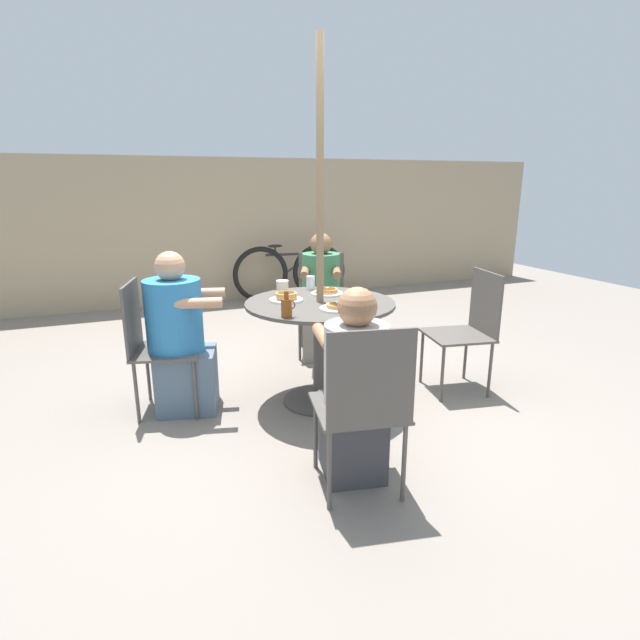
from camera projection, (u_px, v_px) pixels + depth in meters
The scene contains 18 objects.
ground_plane at pixel (320, 401), 3.72m from camera, with size 12.00×12.00×0.00m, color gray.
back_fence at pixel (222, 231), 6.64m from camera, with size 10.00×0.06×1.88m, color tan.
patio_table at pixel (320, 325), 3.56m from camera, with size 1.06×1.06×0.76m.
umbrella_pole at pixel (320, 234), 3.39m from camera, with size 0.05×0.05×2.48m, color #846B4C.
patio_chair_north at pixel (321, 297), 4.70m from camera, with size 0.59×0.59×0.93m.
diner_north at pixel (321, 302), 4.53m from camera, with size 0.49×0.58×1.14m.
patio_chair_east at pixel (153, 340), 3.44m from camera, with size 0.55×0.55×0.93m.
diner_east at pixel (180, 341), 3.46m from camera, with size 0.57×0.48×1.14m.
patio_chair_south at pixel (363, 401), 2.48m from camera, with size 0.53×0.53×0.93m.
diner_south at pixel (354, 393), 2.66m from camera, with size 0.42×0.56×1.07m.
patio_chair_west at pixel (469, 324), 3.81m from camera, with size 0.52×0.52×0.93m.
pancake_plate_a at pixel (337, 307), 3.30m from camera, with size 0.24×0.24×0.05m.
pancake_plate_b at pixel (286, 297), 3.54m from camera, with size 0.24×0.24×0.07m.
pancake_plate_c at pixel (327, 292), 3.75m from camera, with size 0.24×0.24×0.05m.
syrup_bottle at pixel (287, 307), 3.10m from camera, with size 0.09×0.07×0.17m.
coffee_cup at pixel (282, 287), 3.76m from camera, with size 0.09×0.09×0.10m.
drinking_glass_a at pixel (310, 283), 3.90m from camera, with size 0.07×0.07×0.11m, color silver.
bicycle at pixel (290, 272), 6.80m from camera, with size 1.57×0.44×0.77m.
Camera 1 is at (-1.27, -3.18, 1.58)m, focal length 28.00 mm.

